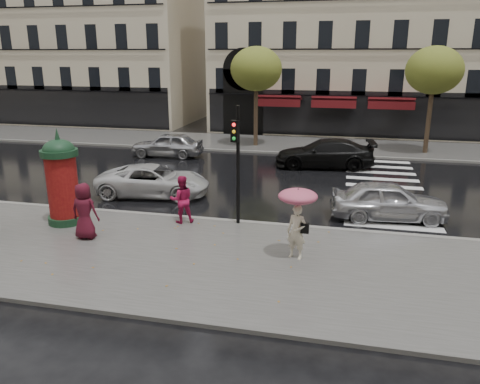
% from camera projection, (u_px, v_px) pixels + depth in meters
% --- Properties ---
extents(ground, '(160.00, 160.00, 0.00)m').
position_uv_depth(ground, '(208.00, 255.00, 14.93)').
color(ground, black).
rests_on(ground, ground).
extents(near_sidewalk, '(90.00, 7.00, 0.12)m').
position_uv_depth(near_sidewalk, '(203.00, 260.00, 14.45)').
color(near_sidewalk, '#474744').
rests_on(near_sidewalk, ground).
extents(far_sidewalk, '(90.00, 6.00, 0.12)m').
position_uv_depth(far_sidewalk, '(286.00, 144.00, 32.65)').
color(far_sidewalk, '#474744').
rests_on(far_sidewalk, ground).
extents(near_kerb, '(90.00, 0.25, 0.14)m').
position_uv_depth(near_kerb, '(231.00, 221.00, 17.71)').
color(near_kerb, slate).
rests_on(near_kerb, ground).
extents(far_kerb, '(90.00, 0.25, 0.14)m').
position_uv_depth(far_kerb, '(280.00, 153.00, 29.85)').
color(far_kerb, slate).
rests_on(far_kerb, ground).
extents(zebra_crossing, '(3.60, 11.75, 0.01)m').
position_uv_depth(zebra_crossing, '(384.00, 186.00, 22.60)').
color(zebra_crossing, silver).
rests_on(zebra_crossing, ground).
extents(tree_far_left, '(3.40, 3.40, 6.64)m').
position_uv_depth(tree_far_left, '(256.00, 69.00, 30.69)').
color(tree_far_left, '#38281C').
rests_on(tree_far_left, ground).
extents(tree_far_right, '(3.40, 3.40, 6.64)m').
position_uv_depth(tree_far_right, '(434.00, 71.00, 28.32)').
color(tree_far_right, '#38281C').
rests_on(tree_far_right, ground).
extents(woman_umbrella, '(1.18, 1.18, 2.27)m').
position_uv_depth(woman_umbrella, '(297.00, 212.00, 14.03)').
color(woman_umbrella, beige).
rests_on(woman_umbrella, near_sidewalk).
extents(woman_red, '(1.08, 0.99, 1.79)m').
position_uv_depth(woman_red, '(182.00, 199.00, 17.25)').
color(woman_red, '#A91443').
rests_on(woman_red, near_sidewalk).
extents(man_burgundy, '(0.95, 0.62, 1.94)m').
position_uv_depth(man_burgundy, '(84.00, 211.00, 15.74)').
color(man_burgundy, '#490E1C').
rests_on(man_burgundy, near_sidewalk).
extents(morris_column, '(1.32, 1.32, 3.54)m').
position_uv_depth(morris_column, '(62.00, 178.00, 17.00)').
color(morris_column, '#14341E').
rests_on(morris_column, near_sidewalk).
extents(traffic_light, '(0.30, 0.42, 4.33)m').
position_uv_depth(traffic_light, '(237.00, 154.00, 16.61)').
color(traffic_light, black).
rests_on(traffic_light, near_sidewalk).
extents(car_silver, '(4.56, 2.23, 1.50)m').
position_uv_depth(car_silver, '(389.00, 201.00, 17.97)').
color(car_silver, '#BCBDC1').
rests_on(car_silver, ground).
extents(car_white, '(5.25, 2.92, 1.39)m').
position_uv_depth(car_white, '(153.00, 181.00, 20.99)').
color(car_white, silver).
rests_on(car_white, ground).
extents(car_black, '(5.69, 2.85, 1.59)m').
position_uv_depth(car_black, '(324.00, 153.00, 26.19)').
color(car_black, black).
rests_on(car_black, ground).
extents(car_far_silver, '(4.49, 2.06, 1.49)m').
position_uv_depth(car_far_silver, '(167.00, 145.00, 28.93)').
color(car_far_silver, '#A0A1A5').
rests_on(car_far_silver, ground).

